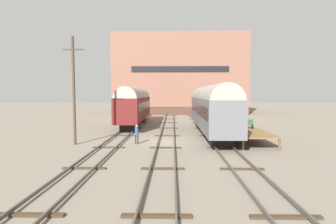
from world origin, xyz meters
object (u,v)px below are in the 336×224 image
object	(u,v)px
train_car_maroon	(135,104)
utility_pole	(74,89)
bench	(246,124)
person_worker	(137,133)
train_car_grey	(211,107)

from	to	relation	value
train_car_maroon	utility_pole	bearing A→B (deg)	-103.86
bench	utility_pole	world-z (taller)	utility_pole
train_car_maroon	bench	world-z (taller)	train_car_maroon
train_car_maroon	bench	size ratio (longest dim) A/B	11.02
train_car_maroon	person_worker	xyz separation A→B (m)	(2.09, -13.20, -1.98)
train_car_grey	bench	world-z (taller)	train_car_grey
train_car_grey	person_worker	world-z (taller)	train_car_grey
train_car_grey	train_car_maroon	size ratio (longest dim) A/B	1.16
train_car_grey	train_car_maroon	world-z (taller)	train_car_grey
train_car_grey	person_worker	xyz separation A→B (m)	(-7.31, -5.29, -2.04)
train_car_grey	bench	xyz separation A→B (m)	(3.13, -2.46, -1.55)
train_car_grey	bench	size ratio (longest dim) A/B	12.79
train_car_grey	utility_pole	distance (m)	14.00
train_car_maroon	person_worker	bearing A→B (deg)	-80.99
train_car_maroon	utility_pole	distance (m)	14.00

